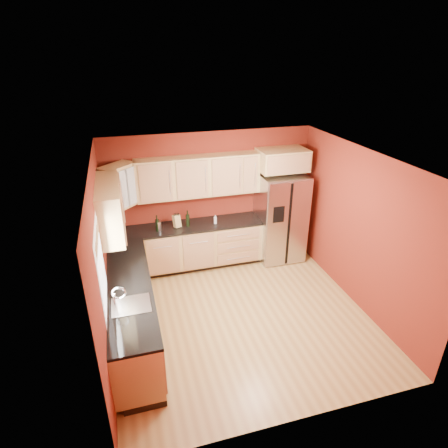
% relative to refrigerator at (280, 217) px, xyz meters
% --- Properties ---
extents(floor, '(4.00, 4.00, 0.00)m').
position_rel_refrigerator_xyz_m(floor, '(-1.35, -1.62, -0.89)').
color(floor, '#A2783E').
rests_on(floor, ground).
extents(ceiling, '(4.00, 4.00, 0.00)m').
position_rel_refrigerator_xyz_m(ceiling, '(-1.35, -1.62, 1.71)').
color(ceiling, silver).
rests_on(ceiling, wall_back).
extents(wall_back, '(4.00, 0.04, 2.60)m').
position_rel_refrigerator_xyz_m(wall_back, '(-1.35, 0.38, 0.41)').
color(wall_back, maroon).
rests_on(wall_back, floor).
extents(wall_front, '(4.00, 0.04, 2.60)m').
position_rel_refrigerator_xyz_m(wall_front, '(-1.35, -3.62, 0.41)').
color(wall_front, maroon).
rests_on(wall_front, floor).
extents(wall_left, '(0.04, 4.00, 2.60)m').
position_rel_refrigerator_xyz_m(wall_left, '(-3.35, -1.62, 0.41)').
color(wall_left, maroon).
rests_on(wall_left, floor).
extents(wall_right, '(0.04, 4.00, 2.60)m').
position_rel_refrigerator_xyz_m(wall_right, '(0.65, -1.62, 0.41)').
color(wall_right, maroon).
rests_on(wall_right, floor).
extents(base_cabinets_back, '(2.90, 0.60, 0.88)m').
position_rel_refrigerator_xyz_m(base_cabinets_back, '(-1.90, 0.07, -0.45)').
color(base_cabinets_back, tan).
rests_on(base_cabinets_back, floor).
extents(base_cabinets_left, '(0.60, 2.80, 0.88)m').
position_rel_refrigerator_xyz_m(base_cabinets_left, '(-3.05, -1.62, -0.45)').
color(base_cabinets_left, tan).
rests_on(base_cabinets_left, floor).
extents(countertop_back, '(2.90, 0.62, 0.04)m').
position_rel_refrigerator_xyz_m(countertop_back, '(-1.90, 0.06, 0.01)').
color(countertop_back, black).
rests_on(countertop_back, base_cabinets_back).
extents(countertop_left, '(0.62, 2.80, 0.04)m').
position_rel_refrigerator_xyz_m(countertop_left, '(-3.04, -1.62, 0.01)').
color(countertop_left, black).
rests_on(countertop_left, base_cabinets_left).
extents(upper_cabinets_back, '(2.30, 0.33, 0.75)m').
position_rel_refrigerator_xyz_m(upper_cabinets_back, '(-1.60, 0.21, 0.94)').
color(upper_cabinets_back, tan).
rests_on(upper_cabinets_back, wall_back).
extents(upper_cabinets_left, '(0.33, 1.35, 0.75)m').
position_rel_refrigerator_xyz_m(upper_cabinets_left, '(-3.19, -0.90, 0.94)').
color(upper_cabinets_left, tan).
rests_on(upper_cabinets_left, wall_left).
extents(corner_upper_cabinet, '(0.67, 0.67, 0.75)m').
position_rel_refrigerator_xyz_m(corner_upper_cabinet, '(-3.02, 0.04, 0.94)').
color(corner_upper_cabinet, tan).
rests_on(corner_upper_cabinet, wall_back).
extents(over_fridge_cabinet, '(0.92, 0.60, 0.40)m').
position_rel_refrigerator_xyz_m(over_fridge_cabinet, '(0.00, 0.07, 1.16)').
color(over_fridge_cabinet, tan).
rests_on(over_fridge_cabinet, wall_back).
extents(refrigerator, '(0.90, 0.75, 1.78)m').
position_rel_refrigerator_xyz_m(refrigerator, '(0.00, 0.00, 0.00)').
color(refrigerator, silver).
rests_on(refrigerator, floor).
extents(window, '(0.03, 0.90, 1.00)m').
position_rel_refrigerator_xyz_m(window, '(-3.33, -2.12, 0.66)').
color(window, white).
rests_on(window, wall_left).
extents(sink_faucet, '(0.50, 0.42, 0.30)m').
position_rel_refrigerator_xyz_m(sink_faucet, '(-3.04, -2.12, 0.18)').
color(sink_faucet, white).
rests_on(sink_faucet, countertop_left).
extents(canister_left, '(0.13, 0.13, 0.18)m').
position_rel_refrigerator_xyz_m(canister_left, '(-3.10, 0.12, 0.12)').
color(canister_left, silver).
rests_on(canister_left, countertop_back).
extents(canister_right, '(0.14, 0.14, 0.18)m').
position_rel_refrigerator_xyz_m(canister_right, '(-2.42, 0.01, 0.12)').
color(canister_right, silver).
rests_on(canister_right, countertop_back).
extents(wine_bottle_a, '(0.07, 0.07, 0.32)m').
position_rel_refrigerator_xyz_m(wine_bottle_a, '(-1.87, 0.03, 0.19)').
color(wine_bottle_a, black).
rests_on(wine_bottle_a, countertop_back).
extents(wine_bottle_b, '(0.08, 0.08, 0.31)m').
position_rel_refrigerator_xyz_m(wine_bottle_b, '(-2.44, -0.01, 0.19)').
color(wine_bottle_b, black).
rests_on(wine_bottle_b, countertop_back).
extents(knife_block, '(0.15, 0.14, 0.24)m').
position_rel_refrigerator_xyz_m(knife_block, '(-2.07, 0.06, 0.15)').
color(knife_block, tan).
rests_on(knife_block, countertop_back).
extents(soap_dispenser, '(0.06, 0.06, 0.17)m').
position_rel_refrigerator_xyz_m(soap_dispenser, '(-1.34, 0.00, 0.12)').
color(soap_dispenser, silver).
rests_on(soap_dispenser, countertop_back).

